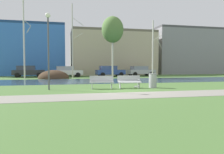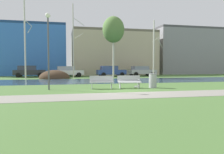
% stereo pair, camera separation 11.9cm
% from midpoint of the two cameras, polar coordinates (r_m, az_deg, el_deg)
% --- Properties ---
extents(ground_plane, '(120.00, 120.00, 0.00)m').
position_cam_midpoint_polar(ground_plane, '(23.10, -4.37, -0.87)').
color(ground_plane, '#476B33').
extents(paved_path_strip, '(60.00, 2.41, 0.01)m').
position_cam_midpoint_polar(paved_path_strip, '(11.22, 4.95, -4.87)').
color(paved_path_strip, gray).
rests_on(paved_path_strip, ground).
extents(river_band, '(80.00, 7.60, 0.01)m').
position_cam_midpoint_polar(river_band, '(22.13, -3.99, -1.02)').
color(river_band, '#2D475B').
rests_on(river_band, ground).
extents(soil_mound, '(3.76, 3.24, 2.10)m').
position_cam_midpoint_polar(soil_mound, '(27.32, -15.42, -0.38)').
color(soil_mound, '#423021').
rests_on(soil_mound, ground).
extents(bench_left, '(1.65, 0.71, 0.87)m').
position_cam_midpoint_polar(bench_left, '(14.33, -2.99, -1.29)').
color(bench_left, '#9EA0A3').
rests_on(bench_left, ground).
extents(bench_right, '(1.65, 0.71, 0.87)m').
position_cam_midpoint_polar(bench_right, '(14.78, 4.40, -1.17)').
color(bench_right, '#9EA0A3').
rests_on(bench_right, ground).
extents(trash_bin, '(0.56, 0.56, 1.00)m').
position_cam_midpoint_polar(trash_bin, '(15.25, 10.60, -0.90)').
color(trash_bin, '#999B9E').
rests_on(trash_bin, ground).
extents(seagull, '(0.43, 0.16, 0.26)m').
position_cam_midpoint_polar(seagull, '(14.61, 6.32, -2.56)').
color(seagull, white).
rests_on(seagull, ground).
extents(streetlamp, '(0.32, 0.32, 4.90)m').
position_cam_midpoint_polar(streetlamp, '(14.39, -16.89, 9.96)').
color(streetlamp, '#4C4C51').
rests_on(streetlamp, ground).
extents(birch_far_left, '(0.93, 1.65, 9.39)m').
position_cam_midpoint_polar(birch_far_left, '(27.86, -22.54, 9.34)').
color(birch_far_left, beige).
rests_on(birch_far_left, ground).
extents(birch_left, '(1.52, 2.78, 9.44)m').
position_cam_midpoint_polar(birch_left, '(28.05, -10.58, 9.58)').
color(birch_left, '#BCB7A8').
rests_on(birch_left, ground).
extents(birch_center_left, '(2.94, 2.94, 8.26)m').
position_cam_midpoint_polar(birch_center_left, '(29.41, 0.04, 12.49)').
color(birch_center_left, beige).
rests_on(birch_center_left, ground).
extents(birch_center, '(1.39, 2.55, 7.88)m').
position_cam_midpoint_polar(birch_center, '(30.64, 10.80, 7.51)').
color(birch_center, beige).
rests_on(birch_center, ground).
extents(parked_van_nearest_dark, '(4.28, 2.33, 1.59)m').
position_cam_midpoint_polar(parked_van_nearest_dark, '(31.72, -21.59, 1.46)').
color(parked_van_nearest_dark, '#282B30').
rests_on(parked_van_nearest_dark, ground).
extents(parked_sedan_second_white, '(4.28, 2.28, 1.51)m').
position_cam_midpoint_polar(parked_sedan_second_white, '(30.67, -12.12, 1.49)').
color(parked_sedan_second_white, silver).
rests_on(parked_sedan_second_white, ground).
extents(parked_hatch_third_blue, '(4.25, 2.14, 1.56)m').
position_cam_midpoint_polar(parked_hatch_third_blue, '(31.07, -0.70, 1.61)').
color(parked_hatch_third_blue, '#2D4793').
rests_on(parked_hatch_third_blue, ground).
extents(parked_wagon_fourth_silver, '(4.29, 2.33, 1.52)m').
position_cam_midpoint_polar(parked_wagon_fourth_silver, '(33.47, 7.51, 1.65)').
color(parked_wagon_fourth_silver, '#B2B5BC').
rests_on(parked_wagon_fourth_silver, ground).
extents(building_blue_store, '(13.83, 6.10, 8.46)m').
position_cam_midpoint_polar(building_blue_store, '(38.75, -22.87, 6.70)').
color(building_blue_store, '#3870C6').
rests_on(building_blue_store, ground).
extents(building_beige_block, '(14.50, 8.63, 7.68)m').
position_cam_midpoint_polar(building_beige_block, '(39.17, -0.23, 6.32)').
color(building_beige_block, '#BCAD8E').
rests_on(building_beige_block, ground).
extents(building_grey_warehouse, '(14.11, 6.04, 8.93)m').
position_cam_midpoint_polar(building_grey_warehouse, '(45.47, 19.47, 6.47)').
color(building_grey_warehouse, gray).
rests_on(building_grey_warehouse, ground).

